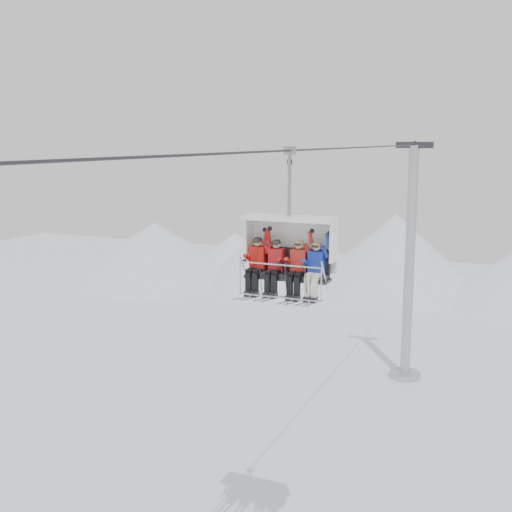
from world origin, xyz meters
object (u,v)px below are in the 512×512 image
at_px(lift_tower_right, 409,280).
at_px(skier_far_left, 257,263).
at_px(skier_far_right, 315,268).
at_px(skier_center_left, 275,265).
at_px(skier_center_right, 298,266).
at_px(chairlift_carrier, 290,246).

distance_m(lift_tower_right, skier_far_left, 20.40).
height_order(lift_tower_right, skier_far_right, lift_tower_right).
xyz_separation_m(skier_far_left, skier_center_left, (0.56, -0.00, -0.02)).
distance_m(skier_center_right, skier_far_right, 0.49).
height_order(chairlift_carrier, skier_far_right, chairlift_carrier).
bearing_deg(skier_far_right, skier_center_right, 179.67).
bearing_deg(lift_tower_right, chairlift_carrier, -90.00).
xyz_separation_m(chairlift_carrier, skier_far_left, (-0.88, -0.30, -0.47)).
xyz_separation_m(lift_tower_right, skier_center_right, (0.32, -19.89, 4.45)).
relative_size(skier_far_left, skier_far_right, 1.01).
xyz_separation_m(chairlift_carrier, skier_center_left, (-0.33, -0.31, -0.49)).
relative_size(chairlift_carrier, skier_center_left, 2.36).
height_order(chairlift_carrier, skier_center_left, chairlift_carrier).
bearing_deg(chairlift_carrier, skier_far_right, -20.62).
bearing_deg(skier_center_left, skier_far_right, 0.06).
bearing_deg(chairlift_carrier, skier_center_left, -136.65).
bearing_deg(skier_far_left, skier_center_left, -0.40).
bearing_deg(lift_tower_right, skier_far_left, -92.54).
height_order(lift_tower_right, chairlift_carrier, lift_tower_right).
xyz_separation_m(skier_far_left, skier_center_right, (1.21, 0.00, 0.00)).
bearing_deg(lift_tower_right, skier_far_right, -87.66).
xyz_separation_m(chairlift_carrier, skier_far_right, (0.81, -0.31, -0.48)).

